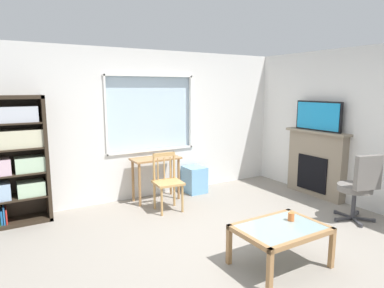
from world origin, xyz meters
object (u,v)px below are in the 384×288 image
(desk_under_window, at_px, (156,166))
(office_chair, at_px, (360,185))
(tv, at_px, (318,116))
(fireplace, at_px, (316,163))
(wooden_chair, at_px, (167,181))
(coffee_table, at_px, (281,232))
(bookshelf, at_px, (11,158))
(plastic_drawer_unit, at_px, (194,179))
(sippy_cup, at_px, (291,217))

(desk_under_window, height_order, office_chair, office_chair)
(tv, bearing_deg, office_chair, -111.94)
(fireplace, height_order, office_chair, fireplace)
(tv, xyz_separation_m, office_chair, (-0.46, -1.14, -0.87))
(wooden_chair, distance_m, office_chair, 2.81)
(tv, distance_m, coffee_table, 2.91)
(office_chair, bearing_deg, bookshelf, 149.80)
(bookshelf, bearing_deg, plastic_drawer_unit, -1.13)
(office_chair, bearing_deg, fireplace, 67.28)
(desk_under_window, xyz_separation_m, coffee_table, (0.24, -2.65, -0.21))
(office_chair, bearing_deg, coffee_table, -170.68)
(plastic_drawer_unit, xyz_separation_m, fireplace, (1.76, -1.25, 0.35))
(fireplace, relative_size, tv, 1.34)
(tv, xyz_separation_m, sippy_cup, (-2.09, -1.38, -0.93))
(plastic_drawer_unit, xyz_separation_m, sippy_cup, (-0.34, -2.64, 0.25))
(wooden_chair, bearing_deg, desk_under_window, 85.19)
(wooden_chair, bearing_deg, fireplace, -14.81)
(bookshelf, distance_m, desk_under_window, 2.16)
(desk_under_window, distance_m, office_chair, 3.14)
(office_chair, bearing_deg, sippy_cup, -171.51)
(coffee_table, bearing_deg, sippy_cup, 15.47)
(desk_under_window, xyz_separation_m, wooden_chair, (-0.04, -0.51, -0.13))
(plastic_drawer_unit, height_order, tv, tv)
(plastic_drawer_unit, relative_size, fireplace, 0.39)
(bookshelf, height_order, plastic_drawer_unit, bookshelf)
(wooden_chair, relative_size, office_chair, 0.90)
(desk_under_window, distance_m, wooden_chair, 0.53)
(desk_under_window, distance_m, fireplace, 2.83)
(coffee_table, xyz_separation_m, sippy_cup, (0.22, 0.06, 0.11))
(bookshelf, relative_size, office_chair, 1.81)
(fireplace, height_order, coffee_table, fireplace)
(bookshelf, height_order, wooden_chair, bookshelf)
(wooden_chair, height_order, office_chair, office_chair)
(tv, relative_size, office_chair, 0.91)
(wooden_chair, distance_m, coffee_table, 2.15)
(wooden_chair, xyz_separation_m, fireplace, (2.60, -0.69, 0.12))
(office_chair, height_order, sippy_cup, office_chair)
(plastic_drawer_unit, relative_size, coffee_table, 0.51)
(desk_under_window, bearing_deg, wooden_chair, -94.81)
(desk_under_window, xyz_separation_m, plastic_drawer_unit, (0.80, 0.05, -0.35))
(bookshelf, distance_m, wooden_chair, 2.23)
(desk_under_window, relative_size, office_chair, 0.82)
(tv, bearing_deg, bookshelf, 164.33)
(desk_under_window, relative_size, tv, 0.89)
(plastic_drawer_unit, distance_m, fireplace, 2.19)
(desk_under_window, relative_size, sippy_cup, 9.07)
(fireplace, distance_m, tv, 0.84)
(plastic_drawer_unit, xyz_separation_m, office_chair, (1.29, -2.39, 0.32))
(desk_under_window, height_order, fireplace, fireplace)
(plastic_drawer_unit, height_order, coffee_table, plastic_drawer_unit)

